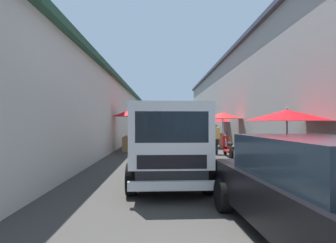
% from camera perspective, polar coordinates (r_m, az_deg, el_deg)
% --- Properties ---
extents(ground, '(90.00, 90.00, 0.00)m').
position_cam_1_polar(ground, '(15.68, 3.17, -6.16)').
color(ground, '#3D3A38').
extents(building_left_whitewash, '(49.80, 7.50, 4.33)m').
position_cam_1_polar(building_left_whitewash, '(18.85, -20.52, 1.49)').
color(building_left_whitewash, beige).
rests_on(building_left_whitewash, ground).
extents(building_right_concrete, '(49.80, 7.50, 6.97)m').
position_cam_1_polar(building_right_concrete, '(19.86, 24.57, 5.22)').
color(building_right_concrete, gray).
rests_on(building_right_concrete, ground).
extents(fruit_stall_mid_lane, '(2.18, 2.18, 2.45)m').
position_cam_1_polar(fruit_stall_mid_lane, '(14.95, -7.99, 0.71)').
color(fruit_stall_mid_lane, '#9E9EA3').
rests_on(fruit_stall_mid_lane, ground).
extents(fruit_stall_near_left, '(2.71, 2.71, 2.13)m').
position_cam_1_polar(fruit_stall_near_left, '(9.35, 24.30, -0.20)').
color(fruit_stall_near_left, '#9E9EA3').
rests_on(fruit_stall_near_left, ground).
extents(fruit_stall_far_left, '(2.50, 2.50, 2.36)m').
position_cam_1_polar(fruit_stall_far_left, '(17.48, 11.86, 0.55)').
color(fruit_stall_far_left, '#9E9EA3').
rests_on(fruit_stall_far_left, ground).
extents(fruit_stall_far_right, '(2.89, 2.89, 2.22)m').
position_cam_1_polar(fruit_stall_far_right, '(21.22, 10.00, 0.25)').
color(fruit_stall_far_right, '#9E9EA3').
rests_on(fruit_stall_far_right, ground).
extents(hatchback_car, '(4.02, 2.15, 1.45)m').
position_cam_1_polar(hatchback_car, '(4.20, 29.22, -12.72)').
color(hatchback_car, black).
rests_on(hatchback_car, ground).
extents(delivery_truck, '(4.96, 2.06, 2.08)m').
position_cam_1_polar(delivery_truck, '(6.72, 0.11, -5.36)').
color(delivery_truck, black).
rests_on(delivery_truck, ground).
extents(vendor_by_crates, '(0.38, 0.58, 1.58)m').
position_cam_1_polar(vendor_by_crates, '(13.75, 10.19, -3.21)').
color(vendor_by_crates, '#232328').
rests_on(vendor_by_crates, ground).
extents(vendor_in_shade, '(0.63, 0.29, 1.61)m').
position_cam_1_polar(vendor_in_shade, '(14.39, 1.92, -2.99)').
color(vendor_in_shade, '#232328').
rests_on(vendor_in_shade, ground).
extents(parked_scooter, '(1.69, 0.32, 1.14)m').
position_cam_1_polar(parked_scooter, '(13.02, 12.85, -5.42)').
color(parked_scooter, black).
rests_on(parked_scooter, ground).
extents(plastic_stool, '(0.30, 0.30, 0.43)m').
position_cam_1_polar(plastic_stool, '(12.00, -6.70, -6.46)').
color(plastic_stool, '#194CB2').
rests_on(plastic_stool, ground).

